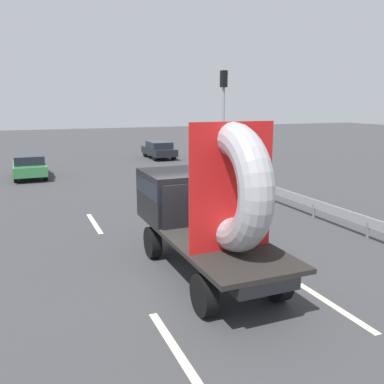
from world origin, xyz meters
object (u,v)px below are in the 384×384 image
(distant_sedan, at_px, (29,165))
(traffic_light, at_px, (223,108))
(flatbed_truck, at_px, (202,203))
(oncoming_car, at_px, (159,149))

(distant_sedan, height_order, traffic_light, traffic_light)
(flatbed_truck, xyz_separation_m, oncoming_car, (5.66, 20.80, -1.08))
(distant_sedan, relative_size, traffic_light, 0.68)
(distant_sedan, distance_m, oncoming_car, 10.52)
(flatbed_truck, xyz_separation_m, distant_sedan, (-3.58, 15.75, -1.06))
(flatbed_truck, relative_size, traffic_light, 0.93)
(flatbed_truck, relative_size, oncoming_car, 1.40)
(distant_sedan, relative_size, oncoming_car, 1.02)
(flatbed_truck, distance_m, oncoming_car, 21.58)
(oncoming_car, bearing_deg, flatbed_truck, -105.22)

